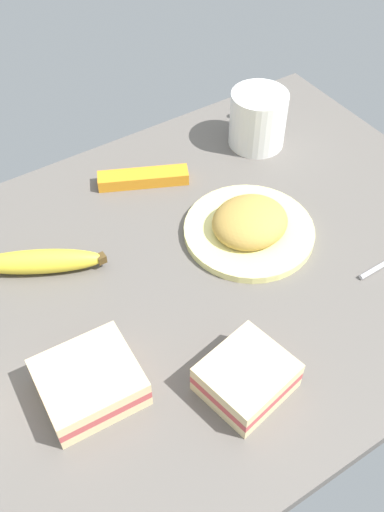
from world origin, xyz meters
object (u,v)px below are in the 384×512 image
plate_of_food (249,226)px  snack_bar (143,178)px  sandwich_side (246,377)px  banana (40,262)px  coffee_mug_black (258,118)px  sandwich_main (89,382)px

plate_of_food → snack_bar: 19.66cm
plate_of_food → sandwich_side: bearing=52.5°
banana → snack_bar: banana is taller
coffee_mug_black → snack_bar: 21.81cm
sandwich_main → snack_bar: bearing=-129.1°
sandwich_main → banana: (-2.60, -20.72, -0.50)cm
coffee_mug_black → sandwich_side: 47.34cm
plate_of_food → snack_bar: bearing=-68.2°
plate_of_food → coffee_mug_black: bearing=-129.7°
sandwich_side → snack_bar: sandwich_side is taller
banana → plate_of_food: bearing=160.5°
coffee_mug_black → sandwich_side: coffee_mug_black is taller
coffee_mug_black → sandwich_side: bearing=51.4°
plate_of_food → sandwich_main: (30.81, 10.73, 0.52)cm
plate_of_food → banana: plate_of_food is taller
plate_of_food → coffee_mug_black: coffee_mug_black is taller
sandwich_side → banana: (12.87, -29.97, -0.50)cm
coffee_mug_black → banana: bearing=9.4°
plate_of_food → sandwich_side: 25.19cm
coffee_mug_black → snack_bar: coffee_mug_black is taller
plate_of_food → sandwich_side: (15.34, 19.98, 0.52)cm
sandwich_main → coffee_mug_black: bearing=-148.3°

